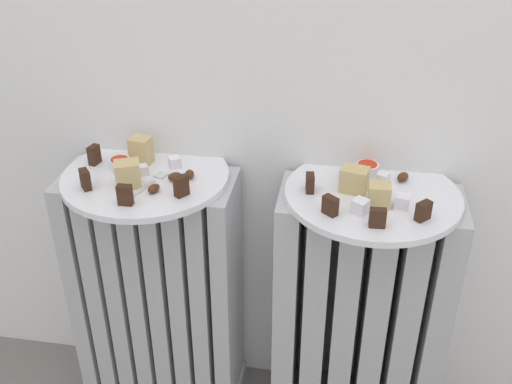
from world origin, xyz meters
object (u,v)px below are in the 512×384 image
(plate_left, at_px, (146,176))
(radiator_left, at_px, (158,296))
(jam_bowl_right, at_px, (367,168))
(jam_bowl_left, at_px, (120,163))
(radiator_right, at_px, (358,317))
(fork, at_px, (152,182))
(plate_right, at_px, (372,195))

(plate_left, bearing_deg, radiator_left, 146.31)
(plate_left, distance_m, jam_bowl_right, 0.41)
(jam_bowl_left, bearing_deg, radiator_right, -1.57)
(radiator_right, xyz_separation_m, fork, (-0.39, -0.03, 0.29))
(radiator_right, height_order, fork, fork)
(plate_left, xyz_separation_m, fork, (0.02, -0.03, 0.01))
(jam_bowl_right, distance_m, fork, 0.40)
(jam_bowl_left, xyz_separation_m, jam_bowl_right, (0.46, 0.05, 0.00))
(radiator_left, bearing_deg, radiator_right, -0.00)
(radiator_right, height_order, plate_right, plate_right)
(plate_right, distance_m, fork, 0.39)
(plate_left, bearing_deg, jam_bowl_left, 166.42)
(radiator_right, height_order, jam_bowl_left, jam_bowl_left)
(radiator_left, bearing_deg, plate_left, -33.69)
(radiator_right, bearing_deg, fork, -175.42)
(jam_bowl_left, relative_size, fork, 0.42)
(plate_left, distance_m, plate_right, 0.42)
(radiator_right, relative_size, jam_bowl_right, 12.73)
(radiator_left, xyz_separation_m, jam_bowl_right, (0.41, 0.07, 0.30))
(radiator_left, bearing_deg, plate_right, -0.00)
(radiator_left, height_order, jam_bowl_left, jam_bowl_left)
(radiator_right, xyz_separation_m, plate_left, (-0.42, 0.00, 0.29))
(plate_right, xyz_separation_m, fork, (-0.39, -0.03, 0.01))
(radiator_left, distance_m, fork, 0.30)
(radiator_left, relative_size, fork, 5.78)
(radiator_right, distance_m, plate_left, 0.50)
(fork, bearing_deg, jam_bowl_right, 14.48)
(plate_right, bearing_deg, radiator_right, 180.00)
(fork, bearing_deg, plate_left, 125.04)
(plate_left, distance_m, jam_bowl_left, 0.06)
(plate_left, relative_size, jam_bowl_right, 7.17)
(jam_bowl_left, bearing_deg, jam_bowl_right, 6.78)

